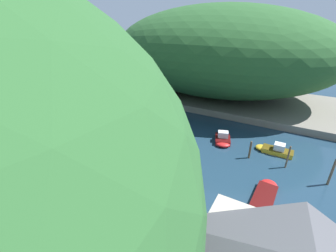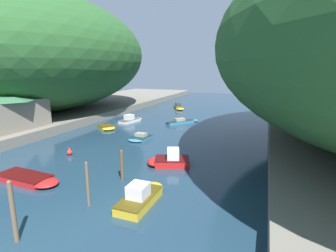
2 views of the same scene
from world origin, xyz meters
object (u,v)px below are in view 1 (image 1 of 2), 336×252
boat_red_skiff (159,148)px  boat_far_right_bank (274,150)px  boat_far_upstream (74,150)px  boat_yellow_tender (223,140)px  boat_moored_right (108,125)px  boathouse_shed (107,228)px  boat_white_cruiser (103,167)px  channel_buoy_near (201,182)px  boat_mid_channel (265,194)px  right_bank_cottage (154,86)px  boat_cabin_cruiser (27,119)px

boat_red_skiff → boat_far_right_bank: (7.54, -14.45, 0.21)m
boat_far_upstream → boat_yellow_tender: (13.39, -17.35, 0.09)m
boat_red_skiff → boat_yellow_tender: boat_yellow_tender is taller
boat_moored_right → boat_far_right_bank: boat_far_right_bank is taller
boathouse_shed → boat_far_right_bank: size_ratio=2.11×
boat_moored_right → boat_white_cruiser: bearing=-102.1°
boat_yellow_tender → channel_buoy_near: boat_yellow_tender is taller
boat_mid_channel → boat_red_skiff: 15.02m
boat_white_cruiser → right_bank_cottage: bearing=149.2°
boat_moored_right → right_bank_cottage: bearing=41.1°
boat_far_upstream → right_bank_cottage: bearing=16.4°
boat_far_right_bank → channel_buoy_near: size_ratio=5.87×
boat_far_upstream → boathouse_shed: bearing=-111.1°
right_bank_cottage → boat_far_upstream: size_ratio=1.54×
right_bank_cottage → boat_cabin_cruiser: 26.38m
boat_moored_right → boat_far_upstream: 9.09m
boat_far_right_bank → boat_yellow_tender: bearing=96.9°
right_bank_cottage → boat_yellow_tender: 23.86m
boat_far_upstream → channel_buoy_near: (2.49, -18.26, -0.07)m
boathouse_shed → boat_yellow_tender: boathouse_shed is taller
boat_moored_right → boat_white_cruiser: (-9.64, -8.27, -0.06)m
channel_buoy_near → boat_red_skiff: bearing=62.9°
boat_mid_channel → boat_yellow_tender: boat_yellow_tender is taller
right_bank_cottage → boat_far_upstream: right_bank_cottage is taller
boat_yellow_tender → boat_cabin_cruiser: boat_yellow_tender is taller
right_bank_cottage → boat_mid_channel: 35.19m
boathouse_shed → boat_white_cruiser: (8.65, 9.57, -3.47)m
boat_cabin_cruiser → boat_far_upstream: bearing=51.6°
boat_mid_channel → channel_buoy_near: 6.90m
boathouse_shed → boat_red_skiff: boathouse_shed is taller
boathouse_shed → right_bank_cottage: 39.65m
right_bank_cottage → boat_yellow_tender: right_bank_cottage is taller
boathouse_shed → boat_mid_channel: 16.78m
boat_mid_channel → boat_far_right_bank: 9.91m
boat_moored_right → boat_far_upstream: (-8.87, -1.97, 0.10)m
right_bank_cottage → boat_white_cruiser: bearing=-160.3°
boat_far_right_bank → channel_buoy_near: bearing=152.3°
boat_cabin_cruiser → boat_far_right_bank: bearing=77.0°
boat_cabin_cruiser → channel_buoy_near: boat_cabin_cruiser is taller
right_bank_cottage → channel_buoy_near: size_ratio=9.52×
boat_far_upstream → boat_yellow_tender: bearing=-42.8°
boat_white_cruiser → boat_far_upstream: bearing=-147.4°
boat_far_upstream → boat_yellow_tender: boat_yellow_tender is taller
boat_moored_right → boat_red_skiff: size_ratio=1.59×
boathouse_shed → boat_moored_right: boathouse_shed is taller
boat_red_skiff → boat_yellow_tender: 9.90m
channel_buoy_near → boat_cabin_cruiser: bearing=89.0°
right_bank_cottage → boat_red_skiff: (-18.75, -13.15, -3.11)m
right_bank_cottage → boat_far_right_bank: size_ratio=1.62×
channel_buoy_near → boat_white_cruiser: bearing=105.2°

